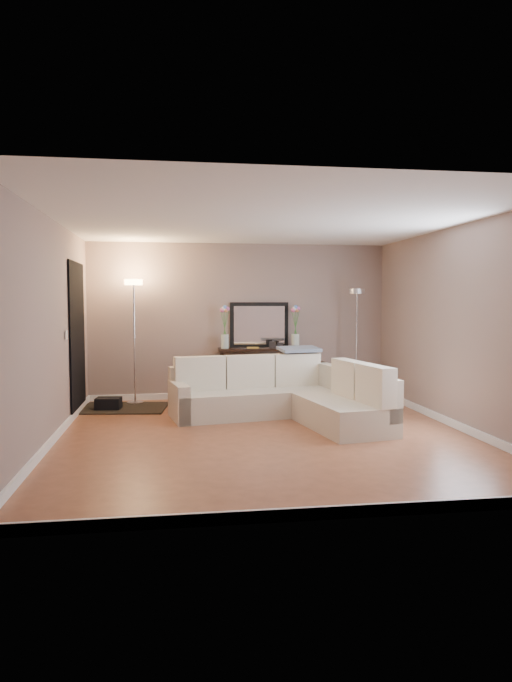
{
  "coord_description": "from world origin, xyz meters",
  "views": [
    {
      "loc": [
        -1.1,
        -6.79,
        1.64
      ],
      "look_at": [
        0.0,
        0.8,
        1.1
      ],
      "focal_mm": 30.0,
      "sensor_mm": 36.0,
      "label": 1
    }
  ],
  "objects": [
    {
      "name": "floor_lamp_unlit",
      "position": [
        1.87,
        2.21,
        1.3
      ],
      "size": [
        0.27,
        0.27,
        1.84
      ],
      "color": "silver",
      "rests_on": "floor"
    },
    {
      "name": "throw_blanket",
      "position": [
        0.77,
        1.58,
        0.92
      ],
      "size": [
        0.67,
        0.48,
        0.08
      ],
      "primitive_type": "cube",
      "rotation": [
        0.1,
        0.0,
        0.22
      ],
      "color": "slate",
      "rests_on": "sectional_sofa"
    },
    {
      "name": "wall_right",
      "position": [
        2.51,
        0.0,
        1.3
      ],
      "size": [
        0.02,
        5.5,
        2.6
      ],
      "primitive_type": "cube",
      "color": "gray",
      "rests_on": "ground"
    },
    {
      "name": "black_bag",
      "position": [
        -2.09,
        1.94,
        0.07
      ],
      "size": [
        0.39,
        0.3,
        0.24
      ],
      "primitive_type": "cube",
      "rotation": [
        0.0,
        0.0,
        -0.12
      ],
      "color": "black",
      "rests_on": "charcoal_rug"
    },
    {
      "name": "wall_back",
      "position": [
        0.0,
        2.76,
        1.3
      ],
      "size": [
        5.0,
        0.02,
        2.6
      ],
      "primitive_type": "cube",
      "color": "gray",
      "rests_on": "ground"
    },
    {
      "name": "console_table",
      "position": [
        0.24,
        2.53,
        0.49
      ],
      "size": [
        1.41,
        0.43,
        0.86
      ],
      "color": "black",
      "rests_on": "floor"
    },
    {
      "name": "charcoal_rug",
      "position": [
        -1.87,
        2.02,
        0.01
      ],
      "size": [
        1.4,
        1.12,
        0.02
      ],
      "primitive_type": "cube",
      "rotation": [
        0.0,
        0.0,
        -0.12
      ],
      "color": "black",
      "rests_on": "floor"
    },
    {
      "name": "floor",
      "position": [
        0.0,
        0.0,
        -0.01
      ],
      "size": [
        5.0,
        5.5,
        0.01
      ],
      "primitive_type": "cube",
      "color": "#9A5738",
      "rests_on": "ground"
    },
    {
      "name": "flower_vase_right",
      "position": [
        0.92,
        2.51,
        1.15
      ],
      "size": [
        0.16,
        0.13,
        0.74
      ],
      "color": "silver",
      "rests_on": "console_table"
    },
    {
      "name": "sectional_sofa",
      "position": [
        0.44,
        0.92,
        0.32
      ],
      "size": [
        2.78,
        2.42,
        0.85
      ],
      "color": "beige",
      "rests_on": "floor"
    },
    {
      "name": "baseboard_left",
      "position": [
        -2.48,
        0.0,
        0.05
      ],
      "size": [
        0.03,
        5.5,
        0.1
      ],
      "primitive_type": "cube",
      "color": "white",
      "rests_on": "ground"
    },
    {
      "name": "baseboard_back",
      "position": [
        0.0,
        2.73,
        0.05
      ],
      "size": [
        5.0,
        0.03,
        0.1
      ],
      "primitive_type": "cube",
      "color": "white",
      "rests_on": "ground"
    },
    {
      "name": "wall_front",
      "position": [
        0.0,
        -2.76,
        1.3
      ],
      "size": [
        5.0,
        0.02,
        2.6
      ],
      "primitive_type": "cube",
      "color": "gray",
      "rests_on": "ground"
    },
    {
      "name": "baseboard_right",
      "position": [
        2.48,
        0.0,
        0.05
      ],
      "size": [
        0.03,
        5.5,
        0.1
      ],
      "primitive_type": "cube",
      "color": "white",
      "rests_on": "ground"
    },
    {
      "name": "flower_vase_left",
      "position": [
        -0.27,
        2.55,
        1.15
      ],
      "size": [
        0.16,
        0.13,
        0.74
      ],
      "color": "silver",
      "rests_on": "console_table"
    },
    {
      "name": "switch_plate",
      "position": [
        -2.48,
        0.85,
        1.2
      ],
      "size": [
        0.02,
        0.08,
        0.12
      ],
      "primitive_type": "cube",
      "color": "white",
      "rests_on": "ground"
    },
    {
      "name": "table_decor",
      "position": [
        0.32,
        2.49,
        0.87
      ],
      "size": [
        0.59,
        0.14,
        0.14
      ],
      "color": "gold",
      "rests_on": "console_table"
    },
    {
      "name": "doorway",
      "position": [
        -2.48,
        1.7,
        1.1
      ],
      "size": [
        0.02,
        1.2,
        2.2
      ],
      "primitive_type": "cube",
      "color": "black",
      "rests_on": "ground"
    },
    {
      "name": "leaning_mirror",
      "position": [
        0.33,
        2.71,
        1.23
      ],
      "size": [
        0.99,
        0.08,
        0.77
      ],
      "color": "black",
      "rests_on": "console_table"
    },
    {
      "name": "ceiling",
      "position": [
        0.0,
        0.0,
        2.6
      ],
      "size": [
        5.0,
        5.5,
        0.01
      ],
      "primitive_type": "cube",
      "color": "white",
      "rests_on": "ground"
    },
    {
      "name": "wall_left",
      "position": [
        -2.51,
        0.0,
        1.3
      ],
      "size": [
        0.02,
        5.5,
        2.6
      ],
      "primitive_type": "cube",
      "color": "gray",
      "rests_on": "ground"
    },
    {
      "name": "floor_lamp_lit",
      "position": [
        -1.72,
        2.38,
        1.4
      ],
      "size": [
        0.31,
        0.31,
        1.98
      ],
      "color": "silver",
      "rests_on": "floor"
    },
    {
      "name": "baseboard_front",
      "position": [
        0.0,
        -2.73,
        0.05
      ],
      "size": [
        5.0,
        0.03,
        0.1
      ],
      "primitive_type": "cube",
      "color": "white",
      "rests_on": "ground"
    }
  ]
}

